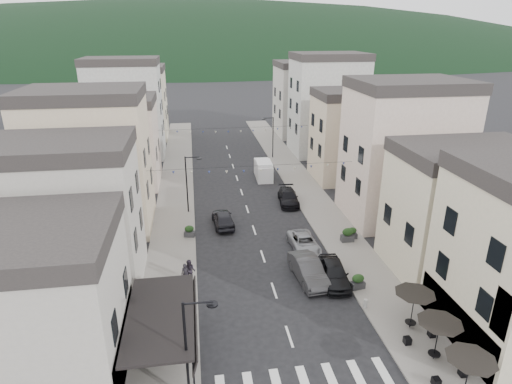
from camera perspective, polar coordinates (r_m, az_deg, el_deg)
sidewalk_left at (r=50.13m, az=-10.61°, el=-0.01°), size 4.00×76.00×0.12m
sidewalk_right at (r=51.67m, az=6.22°, el=0.88°), size 4.00×76.00×0.12m
hill_backdrop at (r=315.37m, az=-7.98°, el=17.70°), size 640.00×360.00×70.00m
boutique_building at (r=26.26m, az=-31.00°, el=-14.07°), size 12.00×8.00×8.00m
boutique_awning at (r=24.77m, az=-12.02°, el=-15.86°), size 3.77×7.50×3.28m
buildings_row_left at (r=54.65m, az=-18.31°, el=7.70°), size 10.20×54.16×14.00m
buildings_row_right at (r=56.26m, az=12.30°, el=8.84°), size 10.20×54.16×14.50m
cafe_terrace at (r=26.77m, az=23.25°, el=-16.17°), size 2.50×8.10×2.53m
streetlamp_left_near at (r=21.97m, az=-8.60°, el=-19.17°), size 1.70×0.56×6.00m
streetlamp_left_far at (r=43.20m, az=-8.90°, el=1.78°), size 1.70×0.56×6.00m
streetlamp_right_far at (r=61.49m, az=2.03°, el=7.83°), size 1.70×0.56×6.00m
bollards at (r=27.26m, az=4.73°, el=-18.64°), size 11.66×10.26×0.60m
bunting_near at (r=39.13m, az=-0.48°, el=3.00°), size 19.00×0.28×0.62m
bunting_far at (r=54.46m, az=-2.88°, el=8.18°), size 19.00×0.28×0.62m
parked_car_a at (r=32.79m, az=10.36°, el=-10.53°), size 2.34×4.87×1.61m
parked_car_b at (r=32.78m, az=6.99°, el=-10.28°), size 2.21×5.17×1.66m
parked_car_c at (r=36.96m, az=6.43°, el=-6.74°), size 2.28×4.66×1.27m
parked_car_d at (r=46.20m, az=4.33°, el=-0.68°), size 2.42×5.04×1.42m
parked_car_e at (r=40.99m, az=-4.42°, el=-3.54°), size 2.14×4.62×1.53m
delivery_van at (r=53.73m, az=1.00°, el=3.00°), size 2.06×4.82×2.28m
pedestrian_a at (r=32.27m, az=-9.40°, el=-10.74°), size 0.64×0.46×1.64m
pedestrian_b at (r=32.42m, az=-8.81°, el=-10.39°), size 1.03×0.90×1.80m
planter_la at (r=26.60m, az=-14.30°, el=-19.79°), size 1.17×0.90×1.16m
planter_lb at (r=39.16m, az=-8.87°, el=-5.18°), size 1.04×0.72×1.07m
planter_ra at (r=32.36m, az=13.42°, el=-11.53°), size 1.10×0.72×1.14m
planter_rb at (r=39.36m, az=12.67°, el=-5.35°), size 0.94×0.53×1.04m
planter_rc at (r=38.68m, az=12.11°, el=-5.62°), size 1.12×0.63×1.26m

